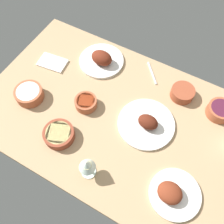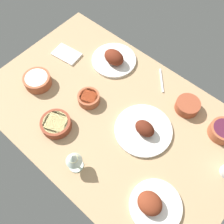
# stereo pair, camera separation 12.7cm
# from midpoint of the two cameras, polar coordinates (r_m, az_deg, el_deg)

# --- Properties ---
(dining_table) EXTENTS (1.40, 0.90, 0.04)m
(dining_table) POSITION_cam_midpoint_polar(r_m,az_deg,el_deg) (1.31, -2.77, -1.10)
(dining_table) COLOR tan
(dining_table) RESTS_ON ground
(plate_center_main) EXTENTS (0.27, 0.27, 0.09)m
(plate_center_main) POSITION_cam_midpoint_polar(r_m,az_deg,el_deg) (1.47, -5.00, 11.96)
(plate_center_main) COLOR silver
(plate_center_main) RESTS_ON dining_table
(plate_far_side) EXTENTS (0.23, 0.23, 0.07)m
(plate_far_side) POSITION_cam_midpoint_polar(r_m,az_deg,el_deg) (1.15, 10.86, -18.58)
(plate_far_side) COLOR silver
(plate_far_side) RESTS_ON dining_table
(plate_near_viewer) EXTENTS (0.30, 0.30, 0.08)m
(plate_near_viewer) POSITION_cam_midpoint_polar(r_m,az_deg,el_deg) (1.25, 5.25, -2.93)
(plate_near_viewer) COLOR silver
(plate_near_viewer) RESTS_ON dining_table
(bowl_cream) EXTENTS (0.15, 0.15, 0.06)m
(bowl_cream) POSITION_cam_midpoint_polar(r_m,az_deg,el_deg) (1.41, -21.35, 3.78)
(bowl_cream) COLOR #A35133
(bowl_cream) RESTS_ON dining_table
(bowl_pasta) EXTENTS (0.15, 0.15, 0.05)m
(bowl_pasta) POSITION_cam_midpoint_polar(r_m,az_deg,el_deg) (1.25, -15.23, -5.32)
(bowl_pasta) COLOR brown
(bowl_pasta) RESTS_ON dining_table
(bowl_potatoes) EXTENTS (0.13, 0.13, 0.06)m
(bowl_potatoes) POSITION_cam_midpoint_polar(r_m,az_deg,el_deg) (1.36, 13.67, 4.20)
(bowl_potatoes) COLOR brown
(bowl_potatoes) RESTS_ON dining_table
(bowl_onions) EXTENTS (0.13, 0.13, 0.06)m
(bowl_onions) POSITION_cam_midpoint_polar(r_m,az_deg,el_deg) (1.36, 21.61, 0.13)
(bowl_onions) COLOR #A35133
(bowl_onions) RESTS_ON dining_table
(bowl_sauce) EXTENTS (0.12, 0.12, 0.05)m
(bowl_sauce) POSITION_cam_midpoint_polar(r_m,az_deg,el_deg) (1.31, -8.93, 1.98)
(bowl_sauce) COLOR #A35133
(bowl_sauce) RESTS_ON dining_table
(wine_glass) EXTENTS (0.08, 0.08, 0.14)m
(wine_glass) POSITION_cam_midpoint_polar(r_m,az_deg,el_deg) (1.09, -9.30, -12.59)
(wine_glass) COLOR silver
(wine_glass) RESTS_ON dining_table
(folded_napkin) EXTENTS (0.18, 0.12, 0.01)m
(folded_napkin) POSITION_cam_midpoint_polar(r_m,az_deg,el_deg) (1.54, -16.14, 10.88)
(folded_napkin) COLOR white
(folded_napkin) RESTS_ON dining_table
(spoon_loose) EXTENTS (0.11, 0.13, 0.01)m
(spoon_loose) POSITION_cam_midpoint_polar(r_m,az_deg,el_deg) (1.44, 6.86, 8.87)
(spoon_loose) COLOR silver
(spoon_loose) RESTS_ON dining_table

